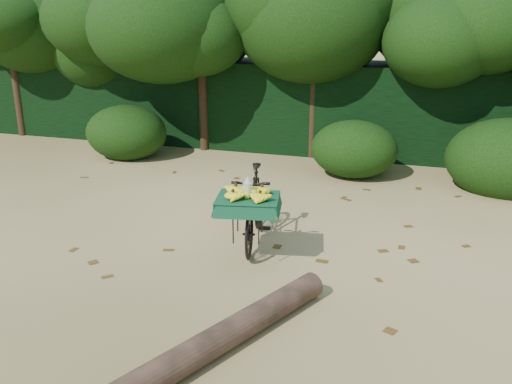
% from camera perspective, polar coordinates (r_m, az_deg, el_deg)
% --- Properties ---
extents(ground, '(80.00, 80.00, 0.00)m').
position_cam_1_polar(ground, '(6.27, -9.62, -7.84)').
color(ground, tan).
rests_on(ground, ground).
extents(vendor_bicycle, '(0.89, 1.76, 0.96)m').
position_cam_1_polar(vendor_bicycle, '(6.63, -0.25, -1.51)').
color(vendor_bicycle, black).
rests_on(vendor_bicycle, ground).
extents(fallen_log, '(1.65, 3.25, 0.25)m').
position_cam_1_polar(fallen_log, '(4.50, -7.76, -17.18)').
color(fallen_log, brown).
rests_on(fallen_log, ground).
extents(hedge_backdrop, '(26.00, 1.80, 1.80)m').
position_cam_1_polar(hedge_backdrop, '(11.73, 4.43, 9.13)').
color(hedge_backdrop, black).
rests_on(hedge_backdrop, ground).
extents(tree_row, '(14.50, 2.00, 4.00)m').
position_cam_1_polar(tree_row, '(11.01, 0.17, 14.37)').
color(tree_row, black).
rests_on(tree_row, ground).
extents(bush_clumps, '(8.80, 1.70, 0.90)m').
position_cam_1_polar(bush_clumps, '(9.79, 4.45, 4.66)').
color(bush_clumps, black).
rests_on(bush_clumps, ground).
extents(leaf_litter, '(7.00, 7.30, 0.01)m').
position_cam_1_polar(leaf_litter, '(6.79, -7.12, -5.56)').
color(leaf_litter, '#513815').
rests_on(leaf_litter, ground).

